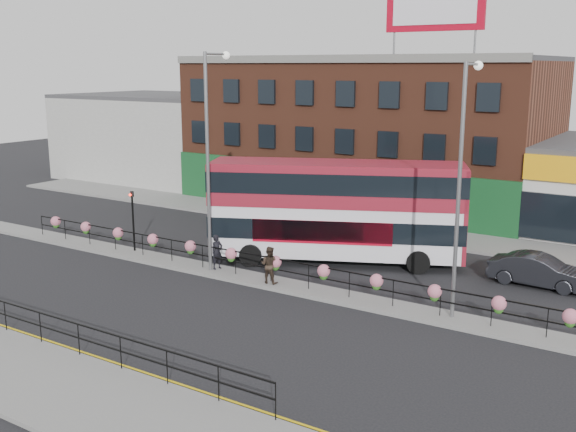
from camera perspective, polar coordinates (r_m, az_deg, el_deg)
The scene contains 18 objects.
ground at distance 31.34m, azimuth -2.98°, elevation -5.48°, with size 120.00×120.00×0.00m, color black.
south_pavement at distance 23.34m, azimuth -20.83°, elevation -12.68°, with size 60.00×4.00×0.15m, color slate.
north_pavement at distance 41.29m, azimuth 6.76°, elevation -0.99°, with size 60.00×4.00×0.15m, color slate.
median at distance 31.32m, azimuth -2.98°, elevation -5.35°, with size 60.00×1.60×0.15m, color slate.
yellow_line_inner at distance 24.65m, azimuth -16.47°, elevation -11.16°, with size 60.00×0.10×0.01m, color gold.
yellow_line_outer at distance 24.54m, azimuth -16.80°, elevation -11.28°, with size 60.00×0.10×0.01m, color gold.
brick_building at distance 49.27m, azimuth 6.80°, elevation 7.17°, with size 25.00×12.21×10.30m.
warehouse_west at distance 61.03m, azimuth -10.68°, elevation 6.69°, with size 15.50×12.00×7.30m.
billboard at distance 42.05m, azimuth 12.32°, elevation 17.06°, with size 6.00×0.29×4.40m.
median_railing at distance 31.04m, azimuth -3.00°, elevation -3.64°, with size 30.04×0.56×1.23m.
south_railing at distance 25.54m, azimuth -20.27°, elevation -8.27°, with size 20.04×0.05×1.12m.
double_decker_bus at distance 33.54m, azimuth 4.17°, elevation 1.23°, with size 12.65×7.82×5.08m.
car at distance 32.37m, azimuth 20.49°, elevation -4.36°, with size 4.43×1.69×1.44m, color black.
pedestrian_a at distance 32.51m, azimuth -6.03°, elevation -3.04°, with size 0.55×0.69×1.68m, color black.
pedestrian_b at distance 30.26m, azimuth -1.59°, elevation -4.15°, with size 0.90×0.74×1.70m, color #31251C.
lamp_column_west at distance 31.56m, azimuth -6.55°, elevation 6.14°, with size 0.37×1.79×10.23m.
lamp_column_east at distance 26.12m, azimuth 14.53°, elevation 3.86°, with size 0.35×1.71×9.75m.
traffic_light_median at distance 36.09m, azimuth -13.04°, elevation 0.69°, with size 0.15×0.28×3.65m.
Camera 1 is at (17.43, -24.17, 9.73)m, focal length 42.00 mm.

